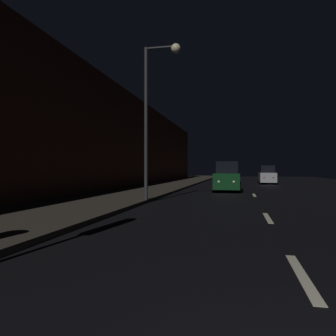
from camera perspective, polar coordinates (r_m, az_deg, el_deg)
ground at (r=26.59m, az=14.28°, el=-3.54°), size 26.75×84.00×0.02m
sidewalk_left at (r=27.30m, az=-0.97°, el=-3.28°), size 4.40×84.00×0.15m
building_facade_left at (r=24.79m, az=-8.74°, el=5.14°), size 0.80×63.00×7.70m
lane_centerline at (r=11.99m, az=16.69°, el=-7.61°), size 0.16×16.99×0.01m
streetlamp_overhead at (r=15.16m, az=-2.20°, el=12.14°), size 1.70×0.44×7.23m
car_approaching_headlights at (r=22.91m, az=10.40°, el=-1.70°), size 1.89×4.10×2.06m
car_distant_taillights at (r=35.14m, az=17.06°, el=-1.27°), size 1.75×3.80×1.91m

